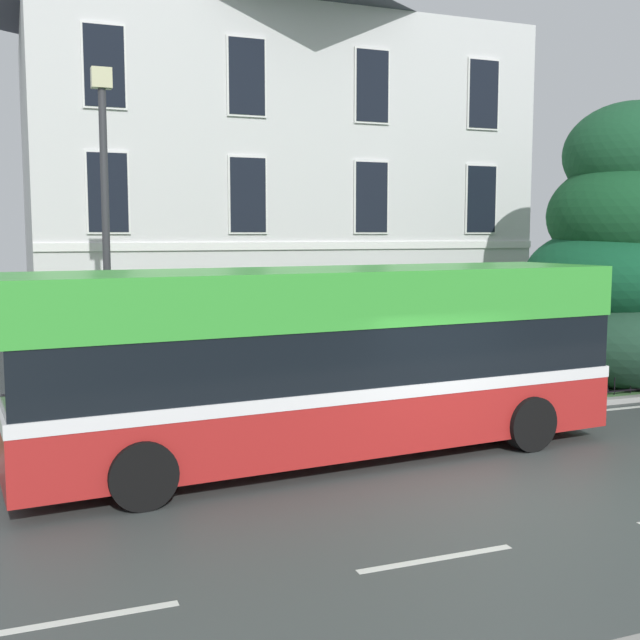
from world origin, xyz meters
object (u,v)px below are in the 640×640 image
street_lamp_post (106,225)px  georgian_townhouse (260,155)px  single_decker_bus (327,359)px  evergreen_tree (627,267)px  litter_bin (599,364)px

street_lamp_post → georgian_townhouse: bearing=58.2°
single_decker_bus → street_lamp_post: street_lamp_post is taller
georgian_townhouse → evergreen_tree: (6.68, -9.02, -3.31)m
georgian_townhouse → street_lamp_post: georgian_townhouse is taller
single_decker_bus → litter_bin: single_decker_bus is taller
street_lamp_post → evergreen_tree: bearing=1.9°
evergreen_tree → single_decker_bus: (-9.36, -3.40, -1.25)m
street_lamp_post → litter_bin: 11.43m
evergreen_tree → street_lamp_post: size_ratio=1.08×
evergreen_tree → street_lamp_post: 12.58m
evergreen_tree → single_decker_bus: bearing=-160.0°
litter_bin → single_decker_bus: bearing=-162.5°
georgian_townhouse → litter_bin: bearing=-62.8°
georgian_townhouse → litter_bin: size_ratio=11.87×
evergreen_tree → single_decker_bus: 10.04m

